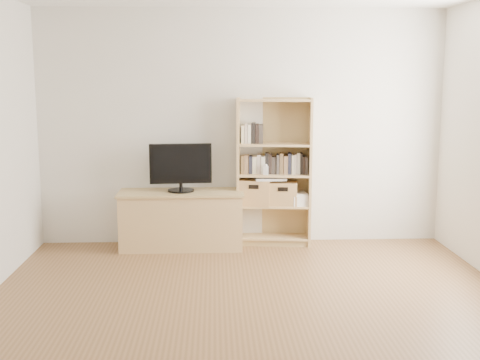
{
  "coord_description": "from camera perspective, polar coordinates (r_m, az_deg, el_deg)",
  "views": [
    {
      "loc": [
        -0.31,
        -4.19,
        1.84
      ],
      "look_at": [
        -0.04,
        1.9,
        0.81
      ],
      "focal_mm": 45.0,
      "sensor_mm": 36.0,
      "label": 1
    }
  ],
  "objects": [
    {
      "name": "baby_monitor",
      "position": [
        6.57,
        2.46,
        0.91
      ],
      "size": [
        0.06,
        0.04,
        0.1
      ],
      "primitive_type": "cube",
      "rotation": [
        0.0,
        0.0,
        -0.24
      ],
      "color": "white",
      "rests_on": "bookshelf"
    },
    {
      "name": "books_row_mid",
      "position": [
        6.66,
        3.26,
        1.6
      ],
      "size": [
        0.87,
        0.26,
        0.23
      ],
      "primitive_type": "cube",
      "rotation": [
        0.0,
        0.0,
        -0.11
      ],
      "color": "brown",
      "rests_on": "bookshelf"
    },
    {
      "name": "floor",
      "position": [
        4.59,
        1.64,
        -14.03
      ],
      "size": [
        4.5,
        5.0,
        0.01
      ],
      "primitive_type": "cube",
      "color": "brown",
      "rests_on": "ground"
    },
    {
      "name": "magazine_stack",
      "position": [
        6.72,
        5.63,
        -1.86
      ],
      "size": [
        0.18,
        0.25,
        0.11
      ],
      "primitive_type": "cube",
      "rotation": [
        0.0,
        0.0,
        0.06
      ],
      "color": "silver",
      "rests_on": "bookshelf"
    },
    {
      "name": "bookshelf",
      "position": [
        6.66,
        3.25,
        0.75
      ],
      "size": [
        0.84,
        0.37,
        1.64
      ],
      "primitive_type": "cube",
      "rotation": [
        0.0,
        0.0,
        -0.1
      ],
      "color": "tan",
      "rests_on": "floor"
    },
    {
      "name": "basket_right",
      "position": [
        6.7,
        4.09,
        -1.25
      ],
      "size": [
        0.34,
        0.29,
        0.26
      ],
      "primitive_type": "cube",
      "rotation": [
        0.0,
        0.0,
        -0.12
      ],
      "color": "tan",
      "rests_on": "bookshelf"
    },
    {
      "name": "tv_stand",
      "position": [
        6.64,
        -5.57,
        -3.85
      ],
      "size": [
        1.32,
        0.5,
        0.6
      ],
      "primitive_type": "cube",
      "rotation": [
        0.0,
        0.0,
        0.01
      ],
      "color": "tan",
      "rests_on": "floor"
    },
    {
      "name": "books_row_upper",
      "position": [
        6.63,
        1.71,
        4.31
      ],
      "size": [
        0.37,
        0.18,
        0.19
      ],
      "primitive_type": "cube",
      "rotation": [
        0.0,
        0.0,
        -0.13
      ],
      "color": "brown",
      "rests_on": "bookshelf"
    },
    {
      "name": "laptop",
      "position": [
        6.65,
        2.88,
        0.15
      ],
      "size": [
        0.35,
        0.25,
        0.03
      ],
      "primitive_type": "cube",
      "rotation": [
        0.0,
        0.0,
        0.05
      ],
      "color": "silver",
      "rests_on": "basket_left"
    },
    {
      "name": "basket_left",
      "position": [
        6.7,
        1.37,
        -1.12
      ],
      "size": [
        0.37,
        0.32,
        0.28
      ],
      "primitive_type": "cube",
      "rotation": [
        0.0,
        0.0,
        -0.12
      ],
      "color": "tan",
      "rests_on": "bookshelf"
    },
    {
      "name": "back_wall",
      "position": [
        6.72,
        0.16,
        4.98
      ],
      "size": [
        4.5,
        0.02,
        2.6
      ],
      "primitive_type": "cube",
      "color": "silver",
      "rests_on": "floor"
    },
    {
      "name": "front_wall",
      "position": [
        1.8,
        7.62,
        -7.81
      ],
      "size": [
        4.5,
        0.02,
        2.6
      ],
      "primitive_type": "cube",
      "color": "silver",
      "rests_on": "floor"
    },
    {
      "name": "television",
      "position": [
        6.53,
        -5.65,
        1.2
      ],
      "size": [
        0.67,
        0.11,
        0.52
      ],
      "primitive_type": "cube",
      "rotation": [
        0.0,
        0.0,
        0.08
      ],
      "color": "black",
      "rests_on": "tv_stand"
    }
  ]
}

